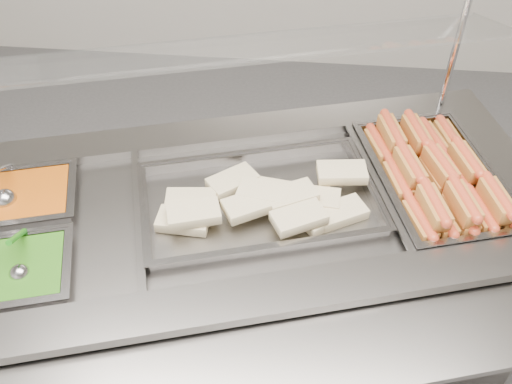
# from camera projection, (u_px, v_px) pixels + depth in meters

# --- Properties ---
(steam_counter) EXTENTS (1.85, 1.21, 0.82)m
(steam_counter) POSITION_uv_depth(u_px,v_px,m) (242.00, 290.00, 1.83)
(steam_counter) COLOR slate
(steam_counter) RESTS_ON ground
(tray_rail) EXTENTS (1.63, 0.77, 0.05)m
(tray_rail) POSITION_uv_depth(u_px,v_px,m) (276.00, 360.00, 1.25)
(tray_rail) COLOR gray
(tray_rail) RESTS_ON steam_counter
(sneeze_guard) EXTENTS (1.51, 0.68, 0.40)m
(sneeze_guard) POSITION_uv_depth(u_px,v_px,m) (224.00, 54.00, 1.46)
(sneeze_guard) COLOR silver
(sneeze_guard) RESTS_ON steam_counter
(pan_hotdogs) EXTENTS (0.44, 0.57, 0.09)m
(pan_hotdogs) POSITION_uv_depth(u_px,v_px,m) (433.00, 183.00, 1.65)
(pan_hotdogs) COLOR gray
(pan_hotdogs) RESTS_ON steam_counter
(pan_wraps) EXTENTS (0.70, 0.52, 0.06)m
(pan_wraps) POSITION_uv_depth(u_px,v_px,m) (259.00, 203.00, 1.57)
(pan_wraps) COLOR gray
(pan_wraps) RESTS_ON steam_counter
(pan_beans) EXTENTS (0.32, 0.29, 0.09)m
(pan_beans) POSITION_uv_depth(u_px,v_px,m) (24.00, 204.00, 1.58)
(pan_beans) COLOR gray
(pan_beans) RESTS_ON steam_counter
(pan_peas) EXTENTS (0.32, 0.29, 0.09)m
(pan_peas) POSITION_uv_depth(u_px,v_px,m) (13.00, 279.00, 1.40)
(pan_peas) COLOR gray
(pan_peas) RESTS_ON steam_counter
(hotdogs_in_buns) EXTENTS (0.40, 0.52, 0.11)m
(hotdogs_in_buns) POSITION_uv_depth(u_px,v_px,m) (436.00, 173.00, 1.61)
(hotdogs_in_buns) COLOR #A65B22
(hotdogs_in_buns) RESTS_ON pan_hotdogs
(tortilla_wraps) EXTENTS (0.56, 0.30, 0.06)m
(tortilla_wraps) POSITION_uv_depth(u_px,v_px,m) (272.00, 201.00, 1.53)
(tortilla_wraps) COLOR beige
(tortilla_wraps) RESTS_ON pan_wraps
(ladle) EXTENTS (0.08, 0.17, 0.14)m
(ladle) POSITION_uv_depth(u_px,v_px,m) (5.00, 198.00, 1.54)
(ladle) COLOR #A3A3A7
(ladle) RESTS_ON pan_beans
(serving_spoon) EXTENTS (0.07, 0.16, 0.13)m
(serving_spoon) POSITION_uv_depth(u_px,v_px,m) (19.00, 267.00, 1.37)
(serving_spoon) COLOR #A3A3A7
(serving_spoon) RESTS_ON pan_peas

